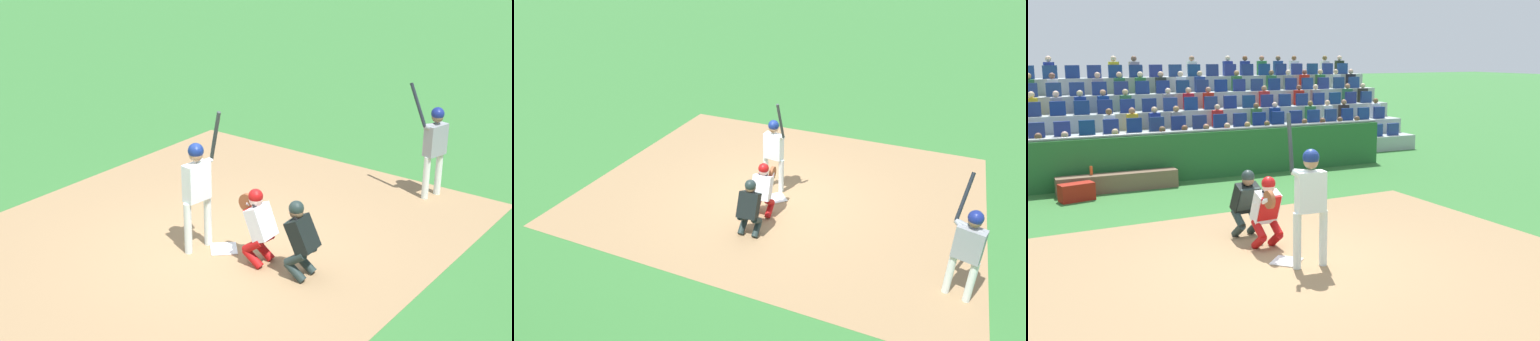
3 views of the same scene
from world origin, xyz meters
The scene contains 11 objects.
ground_plane centered at (0.00, 0.00, 0.00)m, with size 160.00×160.00×0.00m, color #336E31.
infield_dirt_patch centered at (0.00, 0.50, 0.00)m, with size 9.44×7.53×0.01m, color #967550.
home_plate_marker centered at (0.00, 0.00, 0.02)m, with size 0.44×0.44×0.02m, color white.
batter_at_plate centered at (-0.22, 0.35, 1.18)m, with size 0.61×0.48×2.41m.
catcher_crouching centered at (0.01, -0.73, 0.72)m, with size 0.49×0.74×1.30m.
home_plate_umpire centered at (0.07, -1.51, 0.70)m, with size 0.49×0.50×1.28m.
dugout_wall centered at (0.00, -6.88, 0.63)m, with size 12.83×0.24×1.32m.
dugout_bench centered at (1.45, -6.33, 0.22)m, with size 2.88×0.40×0.44m, color brown.
water_bottle_on_bench centered at (2.06, -6.41, 0.55)m, with size 0.07×0.07×0.21m, color #D2461D.
equipment_duffel_bag centered at (2.50, -5.75, 0.20)m, with size 0.76×0.36×0.40m, color maroon.
bleacher_stand centered at (0.00, -11.07, 0.97)m, with size 18.36×4.29×3.24m.
Camera 3 is at (4.00, 8.10, 3.28)m, focal length 41.54 mm.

